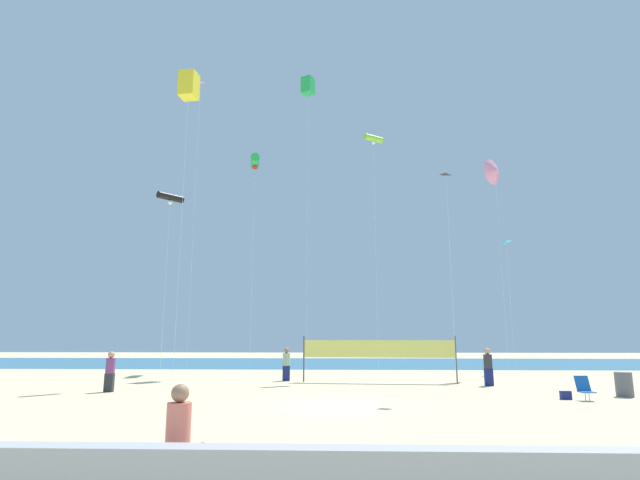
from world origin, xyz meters
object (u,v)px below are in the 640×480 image
(mother_figure, at_px, (178,436))
(beachgoer_sage_shirt, at_px, (286,363))
(toddler_figure, at_px, (202,467))
(kite_green_box, at_px, (308,86))
(kite_pink_diamond, at_px, (200,89))
(kite_yellow_box, at_px, (189,86))
(beachgoer_charcoal_shirt, at_px, (488,366))
(beachgoer_plum_shirt, at_px, (110,370))
(trash_barrel, at_px, (624,384))
(kite_green_tube, at_px, (255,162))
(kite_pink_delta, at_px, (495,171))
(kite_black_diamond, at_px, (446,179))
(kite_lime_tube, at_px, (373,140))
(volleyball_net, at_px, (378,351))
(kite_black_tube, at_px, (170,198))
(folding_beach_chair, at_px, (584,388))
(kite_cyan_diamond, at_px, (506,243))
(beach_handbag, at_px, (566,395))

(mother_figure, bearing_deg, beachgoer_sage_shirt, 64.07)
(mother_figure, distance_m, toddler_figure, 0.59)
(kite_green_box, relative_size, kite_pink_diamond, 1.22)
(kite_yellow_box, height_order, kite_pink_diamond, kite_pink_diamond)
(kite_pink_diamond, bearing_deg, beachgoer_charcoal_shirt, -11.70)
(beachgoer_plum_shirt, height_order, kite_green_box, kite_green_box)
(mother_figure, distance_m, beachgoer_plum_shirt, 16.05)
(trash_barrel, bearing_deg, beachgoer_charcoal_shirt, 133.46)
(mother_figure, distance_m, kite_green_tube, 33.59)
(kite_pink_diamond, height_order, kite_pink_delta, kite_pink_diamond)
(kite_green_box, height_order, kite_black_diamond, kite_green_box)
(kite_green_box, distance_m, kite_pink_diamond, 10.67)
(kite_lime_tube, xyz_separation_m, kite_pink_delta, (8.22, 1.11, -1.94))
(beachgoer_sage_shirt, relative_size, volleyball_net, 0.22)
(beachgoer_plum_shirt, height_order, kite_black_tube, kite_black_tube)
(kite_black_diamond, bearing_deg, beachgoer_charcoal_shirt, 58.32)
(folding_beach_chair, relative_size, volleyball_net, 0.11)
(kite_cyan_diamond, bearing_deg, kite_pink_delta, -114.81)
(kite_green_tube, bearing_deg, kite_lime_tube, -34.18)
(volleyball_net, xyz_separation_m, kite_yellow_box, (-9.63, -3.82, 13.30))
(beachgoer_charcoal_shirt, xyz_separation_m, volleyball_net, (-5.25, 1.45, 0.67))
(kite_green_box, relative_size, kite_pink_delta, 1.59)
(kite_yellow_box, bearing_deg, kite_pink_delta, 27.42)
(mother_figure, relative_size, kite_yellow_box, 0.10)
(kite_green_box, xyz_separation_m, kite_green_tube, (-4.28, 1.22, -5.84))
(kite_pink_diamond, bearing_deg, kite_lime_tube, 13.31)
(beachgoer_charcoal_shirt, distance_m, kite_black_tube, 18.27)
(volleyball_net, relative_size, kite_green_tube, 0.49)
(kite_black_tube, bearing_deg, beachgoer_charcoal_shirt, 1.95)
(kite_pink_delta, bearing_deg, volleyball_net, -146.71)
(beachgoer_plum_shirt, xyz_separation_m, trash_barrel, (21.41, -0.87, -0.44))
(kite_green_box, bearing_deg, mother_figure, -90.10)
(kite_black_tube, relative_size, kite_cyan_diamond, 1.06)
(beach_handbag, xyz_separation_m, kite_lime_tube, (-6.26, 11.30, 15.13))
(toddler_figure, distance_m, kite_black_tube, 20.40)
(beachgoer_plum_shirt, relative_size, kite_green_box, 0.08)
(toddler_figure, relative_size, kite_yellow_box, 0.05)
(volleyball_net, xyz_separation_m, beach_handbag, (6.58, -6.81, -1.48))
(toddler_figure, distance_m, trash_barrel, 18.84)
(mother_figure, distance_m, beachgoer_charcoal_shirt, 20.11)
(beachgoer_sage_shirt, relative_size, kite_green_box, 0.08)
(kite_yellow_box, bearing_deg, trash_barrel, -5.89)
(beachgoer_plum_shirt, xyz_separation_m, kite_yellow_box, (2.43, 1.09, 14.01))
(folding_beach_chair, xyz_separation_m, kite_green_box, (-11.60, 16.46, 21.43))
(kite_green_tube, bearing_deg, toddler_figure, -81.19)
(toddler_figure, distance_m, kite_cyan_diamond, 32.04)
(beachgoer_charcoal_shirt, bearing_deg, beachgoer_sage_shirt, 143.47)
(kite_lime_tube, height_order, kite_black_diamond, kite_lime_tube)
(kite_green_box, xyz_separation_m, kite_black_diamond, (7.21, -14.82, -12.62))
(kite_yellow_box, distance_m, kite_pink_delta, 20.52)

